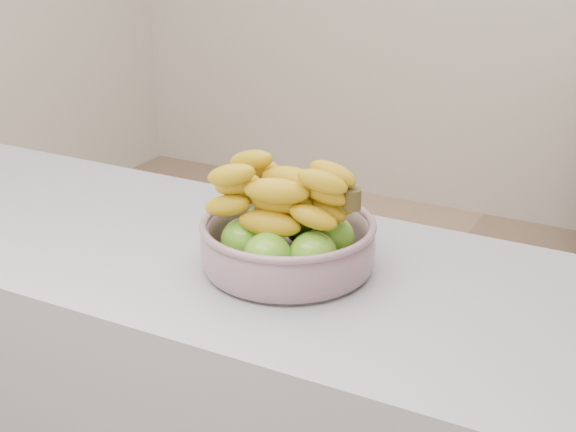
# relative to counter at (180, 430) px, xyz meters

# --- Properties ---
(counter) EXTENTS (2.00, 0.60, 0.90)m
(counter) POSITION_rel_counter_xyz_m (0.00, 0.00, 0.00)
(counter) COLOR gray
(counter) RESTS_ON ground
(fruit_bowl) EXTENTS (0.31, 0.31, 0.19)m
(fruit_bowl) POSITION_rel_counter_xyz_m (0.26, -0.00, 0.51)
(fruit_bowl) COLOR #8B93A7
(fruit_bowl) RESTS_ON counter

